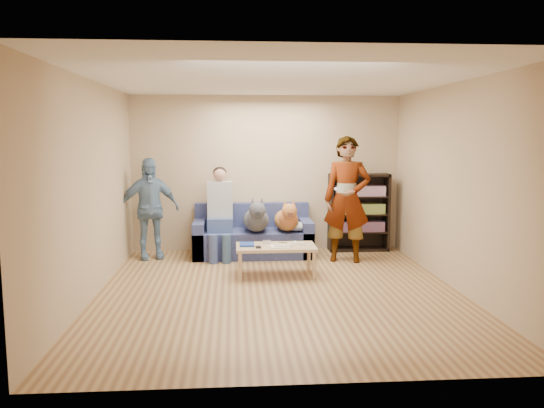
{
  "coord_description": "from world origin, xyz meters",
  "views": [
    {
      "loc": [
        -0.55,
        -6.4,
        1.93
      ],
      "look_at": [
        0.0,
        1.2,
        0.95
      ],
      "focal_mm": 35.0,
      "sensor_mm": 36.0,
      "label": 1
    }
  ],
  "objects": [
    {
      "name": "camera_silver",
      "position": [
        -0.1,
        0.91,
        0.45
      ],
      "size": [
        0.11,
        0.06,
        0.05
      ],
      "primitive_type": "cube",
      "color": "#B5B5BA",
      "rests_on": "coffee_table"
    },
    {
      "name": "pen_black",
      "position": [
        0.14,
        0.97,
        0.42
      ],
      "size": [
        0.13,
        0.08,
        0.01
      ],
      "primitive_type": "cylinder",
      "rotation": [
        0.0,
        1.57,
        -0.52
      ],
      "color": "black",
      "rests_on": "coffee_table"
    },
    {
      "name": "controller_b",
      "position": [
        0.38,
        0.81,
        0.43
      ],
      "size": [
        0.09,
        0.06,
        0.03
      ],
      "primitive_type": "cube",
      "color": "white",
      "rests_on": "coffee_table"
    },
    {
      "name": "controller_a",
      "position": [
        0.3,
        0.89,
        0.43
      ],
      "size": [
        0.04,
        0.13,
        0.03
      ],
      "primitive_type": "cube",
      "color": "white",
      "rests_on": "coffee_table"
    },
    {
      "name": "papers",
      "position": [
        0.07,
        0.69,
        0.43
      ],
      "size": [
        0.26,
        0.2,
        0.02
      ],
      "primitive_type": "cube",
      "color": "white",
      "rests_on": "coffee_table"
    },
    {
      "name": "magazine",
      "position": [
        0.1,
        0.71,
        0.44
      ],
      "size": [
        0.22,
        0.17,
        0.01
      ],
      "primitive_type": "cube",
      "color": "#B8AC93",
      "rests_on": "coffee_table"
    },
    {
      "name": "dog_tan",
      "position": [
        0.29,
        1.87,
        0.62
      ],
      "size": [
        0.38,
        1.15,
        0.56
      ],
      "color": "#B76D37",
      "rests_on": "sofa"
    },
    {
      "name": "ceiling",
      "position": [
        0.0,
        0.0,
        2.6
      ],
      "size": [
        5.0,
        5.0,
        0.0
      ],
      "primitive_type": "plane",
      "rotation": [
        3.14,
        0.0,
        0.0
      ],
      "color": "white",
      "rests_on": "ground"
    },
    {
      "name": "coffee_table",
      "position": [
        0.02,
        0.79,
        0.37
      ],
      "size": [
        1.1,
        0.6,
        0.42
      ],
      "color": "#D2B481",
      "rests_on": "ground"
    },
    {
      "name": "held_controller",
      "position": [
        0.98,
        1.36,
        1.15
      ],
      "size": [
        0.06,
        0.13,
        0.03
      ],
      "primitive_type": "cube",
      "rotation": [
        0.0,
        0.0,
        0.09
      ],
      "color": "white",
      "rests_on": "person_standing_right"
    },
    {
      "name": "person_seated",
      "position": [
        -0.77,
        1.97,
        0.77
      ],
      "size": [
        0.4,
        0.73,
        1.47
      ],
      "color": "#424D91",
      "rests_on": "sofa"
    },
    {
      "name": "wall_back",
      "position": [
        0.0,
        2.5,
        1.3
      ],
      "size": [
        4.5,
        0.0,
        4.5
      ],
      "primitive_type": "plane",
      "rotation": [
        1.57,
        0.0,
        0.0
      ],
      "color": "tan",
      "rests_on": "ground"
    },
    {
      "name": "notebook_blue",
      "position": [
        -0.38,
        0.84,
        0.43
      ],
      "size": [
        0.2,
        0.26,
        0.03
      ],
      "primitive_type": "cube",
      "color": "navy",
      "rests_on": "coffee_table"
    },
    {
      "name": "blanket",
      "position": [
        0.45,
        1.88,
        0.5
      ],
      "size": [
        0.41,
        0.34,
        0.14
      ],
      "primitive_type": "ellipsoid",
      "color": "#B4B4B9",
      "rests_on": "sofa"
    },
    {
      "name": "wall_left",
      "position": [
        -2.25,
        0.0,
        1.3
      ],
      "size": [
        0.0,
        5.0,
        5.0
      ],
      "primitive_type": "plane",
      "rotation": [
        1.57,
        0.0,
        1.57
      ],
      "color": "tan",
      "rests_on": "ground"
    },
    {
      "name": "dog_gray",
      "position": [
        -0.2,
        1.84,
        0.64
      ],
      "size": [
        0.41,
        1.25,
        0.6
      ],
      "color": "#45494F",
      "rests_on": "sofa"
    },
    {
      "name": "headphone_cup_b",
      "position": [
        0.22,
        0.85,
        0.43
      ],
      "size": [
        0.07,
        0.07,
        0.02
      ],
      "primitive_type": "cylinder",
      "color": "white",
      "rests_on": "coffee_table"
    },
    {
      "name": "ground",
      "position": [
        0.0,
        0.0,
        0.0
      ],
      "size": [
        5.0,
        5.0,
        0.0
      ],
      "primitive_type": "plane",
      "color": "brown",
      "rests_on": "ground"
    },
    {
      "name": "sofa",
      "position": [
        -0.25,
        2.1,
        0.28
      ],
      "size": [
        1.9,
        0.85,
        0.82
      ],
      "color": "#515B93",
      "rests_on": "ground"
    },
    {
      "name": "wallet",
      "position": [
        -0.23,
        0.67,
        0.43
      ],
      "size": [
        0.07,
        0.12,
        0.02
      ],
      "primitive_type": "cube",
      "color": "black",
      "rests_on": "coffee_table"
    },
    {
      "name": "person_standing_right",
      "position": [
        1.18,
        1.56,
        0.97
      ],
      "size": [
        0.8,
        0.63,
        1.93
      ],
      "primitive_type": "imported",
      "rotation": [
        0.0,
        0.0,
        -0.26
      ],
      "color": "gray",
      "rests_on": "ground"
    },
    {
      "name": "headphone_cup_a",
      "position": [
        0.22,
        0.77,
        0.43
      ],
      "size": [
        0.07,
        0.07,
        0.02
      ],
      "primitive_type": "cylinder",
      "color": "white",
      "rests_on": "coffee_table"
    },
    {
      "name": "pen_orange",
      "position": [
        0.0,
        0.63,
        0.42
      ],
      "size": [
        0.13,
        0.06,
        0.01
      ],
      "primitive_type": "cylinder",
      "rotation": [
        0.0,
        1.57,
        0.35
      ],
      "color": "#C5781B",
      "rests_on": "coffee_table"
    },
    {
      "name": "wall_front",
      "position": [
        0.0,
        -2.5,
        1.3
      ],
      "size": [
        4.5,
        0.0,
        4.5
      ],
      "primitive_type": "plane",
      "rotation": [
        -1.57,
        0.0,
        0.0
      ],
      "color": "tan",
      "rests_on": "ground"
    },
    {
      "name": "bookshelf",
      "position": [
        1.55,
        2.33,
        0.68
      ],
      "size": [
        1.0,
        0.34,
        1.3
      ],
      "color": "black",
      "rests_on": "ground"
    },
    {
      "name": "person_standing_left",
      "position": [
        -1.88,
        1.96,
        0.8
      ],
      "size": [
        1.01,
        0.64,
        1.6
      ],
      "primitive_type": "imported",
      "rotation": [
        0.0,
        0.0,
        0.29
      ],
      "color": "#7295B7",
      "rests_on": "ground"
    },
    {
      "name": "wall_right",
      "position": [
        2.25,
        0.0,
        1.3
      ],
      "size": [
        0.0,
        5.0,
        5.0
      ],
      "primitive_type": "plane",
      "rotation": [
        1.57,
        0.0,
        -1.57
      ],
      "color": "tan",
      "rests_on": "ground"
    }
  ]
}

